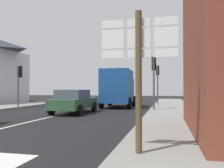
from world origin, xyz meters
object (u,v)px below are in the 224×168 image
object	(u,v)px
traffic_light_far_right	(158,76)
traffic_light_near_right	(154,71)
route_sign_post	(139,66)
traffic_light_near_left	(19,77)
sedan_far	(74,101)
delivery_truck	(118,87)

from	to	relation	value
traffic_light_far_right	traffic_light_near_right	bearing A→B (deg)	-90.00
route_sign_post	traffic_light_near_left	xyz separation A→B (m)	(-10.85, 11.66, 0.47)
sedan_far	route_sign_post	xyz separation A→B (m)	(5.10, -8.90, 1.24)
sedan_far	delivery_truck	size ratio (longest dim) A/B	0.83
sedan_far	traffic_light_near_left	bearing A→B (deg)	154.36
sedan_far	traffic_light_far_right	world-z (taller)	traffic_light_far_right
sedan_far	delivery_truck	bearing A→B (deg)	72.06
sedan_far	traffic_light_near_right	size ratio (longest dim) A/B	1.14
traffic_light_near_left	traffic_light_far_right	size ratio (longest dim) A/B	0.90
route_sign_post	delivery_truck	bearing A→B (deg)	103.26
sedan_far	traffic_light_near_left	world-z (taller)	traffic_light_near_left
delivery_truck	traffic_light_near_right	xyz separation A→B (m)	(3.08, -3.05, 1.08)
delivery_truck	traffic_light_near_left	bearing A→B (deg)	-160.76
traffic_light_near_left	traffic_light_near_right	xyz separation A→B (m)	(10.56, -0.44, 0.26)
traffic_light_near_left	traffic_light_far_right	xyz separation A→B (m)	(10.56, 5.97, 0.28)
sedan_far	traffic_light_near_left	size ratio (longest dim) A/B	1.26
sedan_far	traffic_light_near_right	xyz separation A→B (m)	(4.81, 2.32, 1.97)
sedan_far	traffic_light_near_left	xyz separation A→B (m)	(-5.75, 2.76, 1.71)
delivery_truck	route_sign_post	distance (m)	14.66
route_sign_post	traffic_light_far_right	xyz separation A→B (m)	(-0.29, 17.62, 0.75)
sedan_far	traffic_light_near_right	bearing A→B (deg)	25.72
delivery_truck	traffic_light_near_left	distance (m)	7.97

